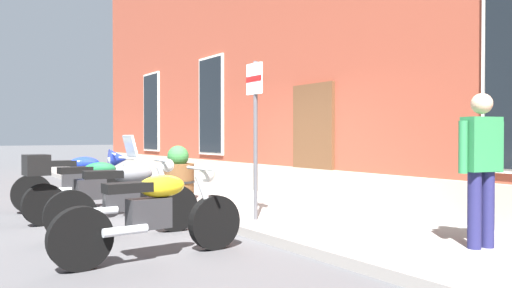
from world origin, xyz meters
TOP-DOWN VIEW (x-y plane):
  - ground_plane at (0.00, 0.00)m, footprint 140.00×140.00m
  - sidewalk at (0.00, 1.32)m, footprint 29.61×2.65m
  - motorcycle_blue_sport at (-1.93, -1.09)m, footprint 0.62×2.16m
  - motorcycle_green_touring at (-0.75, -1.36)m, footprint 0.62×2.08m
  - motorcycle_grey_naked at (0.69, -1.23)m, footprint 0.62×1.99m
  - motorcycle_yellow_naked at (2.02, -1.39)m, footprint 0.62×2.14m
  - pedestrian_striped_shirt at (4.00, 1.45)m, footprint 0.29×0.58m
  - parking_sign at (1.20, 0.46)m, footprint 0.36×0.07m
  - barrel_planter at (-1.40, 0.50)m, footprint 0.62×0.62m

SIDE VIEW (x-z plane):
  - ground_plane at x=0.00m, z-range 0.00..0.00m
  - sidewalk at x=0.00m, z-range 0.00..0.12m
  - motorcycle_yellow_naked at x=2.02m, z-range 0.00..0.96m
  - motorcycle_grey_naked at x=0.69m, z-range -0.01..0.99m
  - barrel_planter at x=-1.40m, z-range 0.05..1.06m
  - motorcycle_green_touring at x=-0.75m, z-range -0.11..1.22m
  - motorcycle_blue_sport at x=-1.93m, z-range 0.04..1.12m
  - pedestrian_striped_shirt at x=4.00m, z-range 0.22..1.86m
  - parking_sign at x=1.20m, z-range 0.46..2.71m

